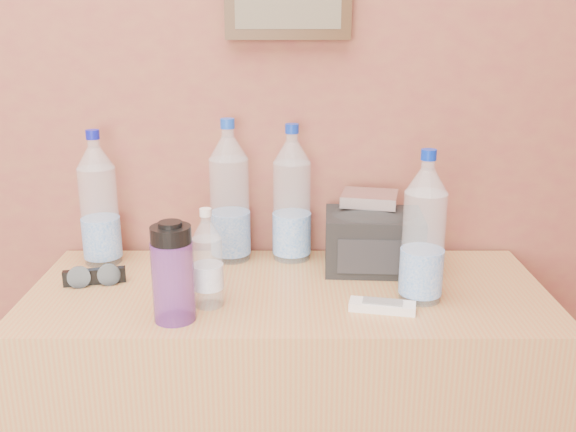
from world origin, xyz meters
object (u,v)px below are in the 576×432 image
object	(u,v)px
pet_small	(208,264)
toiletry_bag	(373,238)
dresser	(288,425)
pet_large_c	(230,199)
pet_large_b	(292,201)
sunglasses	(95,276)
nalgene_bottle	(173,272)
foil_packet	(370,198)
ac_remote	(382,306)
pet_large_a	(99,205)
pet_large_d	(423,235)

from	to	relation	value
pet_small	toiletry_bag	xyz separation A→B (m)	(0.38, 0.21, -0.02)
dresser	pet_large_c	bearing A→B (deg)	127.61
pet_large_b	sunglasses	world-z (taller)	pet_large_b
pet_large_c	nalgene_bottle	distance (m)	0.36
foil_packet	ac_remote	bearing A→B (deg)	-89.87
pet_large_b	foil_packet	xyz separation A→B (m)	(0.19, -0.05, 0.02)
pet_large_a	sunglasses	distance (m)	0.19
dresser	pet_large_c	distance (m)	0.58
sunglasses	ac_remote	world-z (taller)	sunglasses
pet_large_c	pet_small	distance (m)	0.29
sunglasses	pet_large_a	bearing A→B (deg)	84.42
pet_large_a	pet_large_c	distance (m)	0.32
dresser	pet_large_b	distance (m)	0.55
nalgene_bottle	sunglasses	xyz separation A→B (m)	(-0.22, 0.18, -0.08)
dresser	pet_large_a	xyz separation A→B (m)	(-0.47, 0.17, 0.52)
dresser	toiletry_bag	distance (m)	0.51
pet_large_c	ac_remote	bearing A→B (deg)	-41.74
ac_remote	toiletry_bag	xyz separation A→B (m)	(0.01, 0.24, 0.07)
pet_large_a	nalgene_bottle	world-z (taller)	pet_large_a
pet_large_a	dresser	bearing A→B (deg)	-19.52
pet_large_c	foil_packet	xyz separation A→B (m)	(0.34, -0.04, 0.01)
pet_large_d	toiletry_bag	size ratio (longest dim) A/B	1.44
pet_large_a	pet_small	world-z (taller)	pet_large_a
pet_large_c	pet_small	size ratio (longest dim) A/B	1.66
dresser	toiletry_bag	size ratio (longest dim) A/B	5.07
dresser	pet_large_b	bearing A→B (deg)	87.17
pet_large_b	pet_large_d	world-z (taller)	pet_large_b
pet_small	ac_remote	size ratio (longest dim) A/B	1.56
pet_large_d	ac_remote	distance (m)	0.18
pet_large_c	pet_large_d	bearing A→B (deg)	-29.72
pet_small	sunglasses	world-z (taller)	pet_small
pet_large_b	pet_large_d	xyz separation A→B (m)	(0.28, -0.25, -0.01)
pet_large_b	foil_packet	size ratio (longest dim) A/B	2.63
pet_large_c	foil_packet	size ratio (longest dim) A/B	2.74
nalgene_bottle	toiletry_bag	bearing A→B (deg)	32.79
pet_large_c	nalgene_bottle	size ratio (longest dim) A/B	1.72
pet_large_b	pet_large_c	world-z (taller)	pet_large_c
dresser	pet_large_b	size ratio (longest dim) A/B	3.40
dresser	sunglasses	xyz separation A→B (m)	(-0.45, 0.02, 0.39)
nalgene_bottle	pet_large_a	bearing A→B (deg)	126.01
pet_large_b	nalgene_bottle	world-z (taller)	pet_large_b
ac_remote	toiletry_bag	world-z (taller)	toiletry_bag
pet_large_a	pet_large_c	world-z (taller)	pet_large_c
pet_large_a	pet_large_b	bearing A→B (deg)	3.28
dresser	pet_small	size ratio (longest dim) A/B	5.44
pet_large_b	ac_remote	xyz separation A→B (m)	(0.19, -0.31, -0.14)
dresser	pet_large_c	world-z (taller)	pet_large_c
pet_large_a	pet_large_c	bearing A→B (deg)	4.32
pet_large_a	toiletry_bag	xyz separation A→B (m)	(0.68, -0.04, -0.07)
nalgene_bottle	toiletry_bag	xyz separation A→B (m)	(0.44, 0.28, -0.02)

